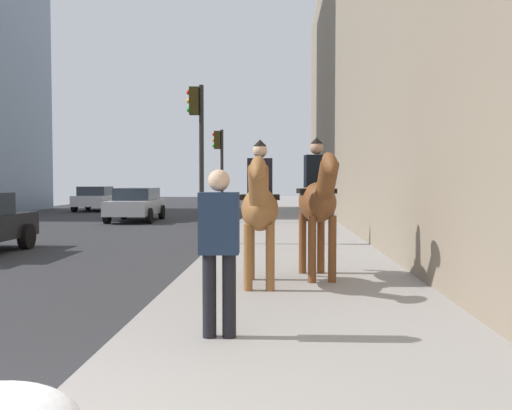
{
  "coord_description": "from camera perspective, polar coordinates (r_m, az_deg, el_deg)",
  "views": [
    {
      "loc": [
        -3.05,
        -1.7,
        1.69
      ],
      "look_at": [
        4.0,
        -1.39,
        1.4
      ],
      "focal_mm": 38.83,
      "sensor_mm": 36.0,
      "label": 1
    }
  ],
  "objects": [
    {
      "name": "traffic_light_near_curb",
      "position": [
        14.23,
        -5.98,
        6.68
      ],
      "size": [
        0.2,
        0.44,
        4.15
      ],
      "color": "black",
      "rests_on": "ground"
    },
    {
      "name": "pedestrian_greeting",
      "position": [
        5.59,
        -3.82,
        -3.75
      ],
      "size": [
        0.27,
        0.41,
        1.7
      ],
      "rotation": [
        0.0,
        0.0,
        0.02
      ],
      "color": "black",
      "rests_on": "sidewalk_slab"
    },
    {
      "name": "traffic_light_far_curb",
      "position": [
        21.68,
        -3.77,
        4.52
      ],
      "size": [
        0.2,
        0.44,
        3.74
      ],
      "color": "black",
      "rests_on": "ground"
    },
    {
      "name": "mounted_horse_far",
      "position": [
        9.04,
        6.39,
        0.55
      ],
      "size": [
        2.15,
        0.74,
        2.31
      ],
      "rotation": [
        0.0,
        0.0,
        3.27
      ],
      "color": "brown",
      "rests_on": "sidewalk_slab"
    },
    {
      "name": "mounted_horse_near",
      "position": [
        8.33,
        0.39,
        -0.11
      ],
      "size": [
        2.15,
        0.61,
        2.22
      ],
      "rotation": [
        0.0,
        0.0,
        3.15
      ],
      "color": "brown",
      "rests_on": "sidewalk_slab"
    },
    {
      "name": "car_near_lane",
      "position": [
        33.88,
        -16.12,
        0.67
      ],
      "size": [
        4.16,
        2.15,
        1.44
      ],
      "rotation": [
        0.0,
        0.0,
        0.04
      ],
      "color": "silver",
      "rests_on": "ground"
    },
    {
      "name": "car_mid_lane",
      "position": [
        24.53,
        -12.23,
        0.15
      ],
      "size": [
        4.52,
        2.05,
        1.44
      ],
      "rotation": [
        0.0,
        0.0,
        3.17
      ],
      "color": "#B7BABF",
      "rests_on": "ground"
    }
  ]
}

